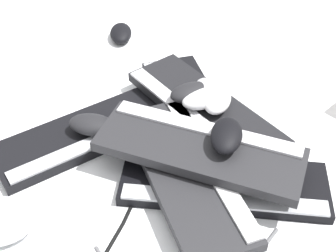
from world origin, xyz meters
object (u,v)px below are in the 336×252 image
object	(u,v)px
keyboard_2	(190,110)
mouse_4	(227,135)
keyboard_0	(87,134)
mouse_2	(217,98)
mouse_1	(3,231)
mouse_3	(92,125)
keyboard_1	(224,185)
mouse_5	(192,92)
keyboard_4	(203,108)
keyboard_3	(186,173)
mouse_0	(204,98)
mouse_6	(212,92)
keyboard_5	(199,149)
mouse_7	(121,33)

from	to	relation	value
keyboard_2	mouse_4	bearing A→B (deg)	91.00
keyboard_0	mouse_2	bearing A→B (deg)	171.64
mouse_1	mouse_2	size ratio (longest dim) A/B	1.00
mouse_3	keyboard_1	bearing A→B (deg)	-15.34
mouse_3	mouse_5	xyz separation A→B (m)	(-0.25, -0.01, 0.03)
mouse_4	keyboard_4	bearing A→B (deg)	23.48
keyboard_3	mouse_0	xyz separation A→B (m)	(-0.11, -0.18, 0.04)
keyboard_4	mouse_2	size ratio (longest dim) A/B	4.23
keyboard_3	keyboard_2	bearing A→B (deg)	-112.28
keyboard_2	mouse_3	distance (m)	0.25
mouse_6	keyboard_4	bearing A→B (deg)	-76.30
mouse_3	mouse_4	size ratio (longest dim) A/B	1.00
mouse_1	keyboard_2	bearing A→B (deg)	-152.71
keyboard_1	keyboard_5	xyz separation A→B (m)	(0.04, -0.06, 0.06)
mouse_4	mouse_3	bearing A→B (deg)	82.98
keyboard_1	mouse_1	bearing A→B (deg)	-2.26
keyboard_4	mouse_1	distance (m)	0.53
mouse_0	keyboard_4	bearing A→B (deg)	-132.85
keyboard_0	mouse_4	world-z (taller)	mouse_4
mouse_0	mouse_5	world-z (taller)	same
keyboard_0	mouse_3	distance (m)	0.04
keyboard_1	mouse_7	bearing A→B (deg)	-84.41
keyboard_2	mouse_2	distance (m)	0.10
keyboard_0	mouse_0	distance (m)	0.29
keyboard_3	mouse_6	xyz separation A→B (m)	(-0.14, -0.20, 0.04)
keyboard_0	mouse_5	size ratio (longest dim) A/B	4.22
keyboard_3	mouse_1	bearing A→B (deg)	2.10
mouse_0	keyboard_2	bearing A→B (deg)	-74.60
mouse_2	mouse_7	bearing A→B (deg)	46.34
keyboard_5	mouse_5	bearing A→B (deg)	-105.48
keyboard_4	mouse_5	bearing A→B (deg)	-47.97
mouse_2	mouse_6	xyz separation A→B (m)	(0.00, -0.03, 0.00)
keyboard_2	mouse_7	xyz separation A→B (m)	(0.08, -0.41, 0.01)
keyboard_0	keyboard_5	xyz separation A→B (m)	(-0.21, 0.19, 0.06)
keyboard_3	keyboard_5	bearing A→B (deg)	-142.52
keyboard_3	mouse_4	distance (m)	0.12
keyboard_1	keyboard_3	size ratio (longest dim) A/B	1.04
mouse_2	mouse_3	distance (m)	0.30
mouse_5	mouse_7	xyz separation A→B (m)	(0.08, -0.42, -0.06)
mouse_0	mouse_3	world-z (taller)	mouse_0
keyboard_0	keyboard_1	bearing A→B (deg)	135.09
keyboard_2	mouse_7	distance (m)	0.42
mouse_1	mouse_4	bearing A→B (deg)	-175.55
mouse_3	mouse_2	bearing A→B (deg)	23.29
keyboard_0	keyboard_5	world-z (taller)	keyboard_5
mouse_3	mouse_5	bearing A→B (deg)	31.16
keyboard_0	keyboard_5	size ratio (longest dim) A/B	1.06
mouse_1	mouse_7	xyz separation A→B (m)	(-0.39, -0.64, 0.00)
keyboard_3	keyboard_5	distance (m)	0.06
mouse_5	mouse_1	bearing A→B (deg)	-157.42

